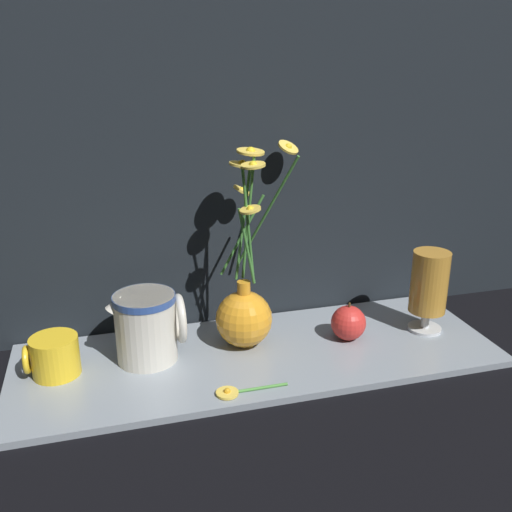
# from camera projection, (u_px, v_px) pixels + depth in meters

# --- Properties ---
(ground_plane) EXTENTS (6.00, 6.00, 0.00)m
(ground_plane) POSITION_uv_depth(u_px,v_px,m) (259.00, 358.00, 1.03)
(ground_plane) COLOR black
(shelf) EXTENTS (0.86, 0.30, 0.01)m
(shelf) POSITION_uv_depth(u_px,v_px,m) (259.00, 355.00, 1.03)
(shelf) COLOR gray
(shelf) RESTS_ON ground_plane
(backdrop_wall) EXTENTS (1.36, 0.02, 1.10)m
(backdrop_wall) POSITION_uv_depth(u_px,v_px,m) (234.00, 35.00, 0.99)
(backdrop_wall) COLOR black
(backdrop_wall) RESTS_ON ground_plane
(vase_with_flowers) EXTENTS (0.18, 0.16, 0.36)m
(vase_with_flowers) POSITION_uv_depth(u_px,v_px,m) (245.00, 309.00, 1.03)
(vase_with_flowers) COLOR orange
(vase_with_flowers) RESTS_ON shelf
(yellow_mug) EXTENTS (0.09, 0.08, 0.07)m
(yellow_mug) POSITION_uv_depth(u_px,v_px,m) (54.00, 356.00, 0.95)
(yellow_mug) COLOR yellow
(yellow_mug) RESTS_ON shelf
(ceramic_pitcher) EXTENTS (0.13, 0.11, 0.13)m
(ceramic_pitcher) POSITION_uv_depth(u_px,v_px,m) (148.00, 324.00, 0.98)
(ceramic_pitcher) COLOR beige
(ceramic_pitcher) RESTS_ON shelf
(tea_glass) EXTENTS (0.07, 0.07, 0.16)m
(tea_glass) POSITION_uv_depth(u_px,v_px,m) (428.00, 284.00, 1.08)
(tea_glass) COLOR silver
(tea_glass) RESTS_ON shelf
(orange_fruit) EXTENTS (0.07, 0.07, 0.07)m
(orange_fruit) POSITION_uv_depth(u_px,v_px,m) (348.00, 323.00, 1.06)
(orange_fruit) COLOR red
(orange_fruit) RESTS_ON shelf
(loose_daisy) EXTENTS (0.12, 0.04, 0.01)m
(loose_daisy) POSITION_uv_depth(u_px,v_px,m) (236.00, 391.00, 0.90)
(loose_daisy) COLOR #4C8E3D
(loose_daisy) RESTS_ON shelf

